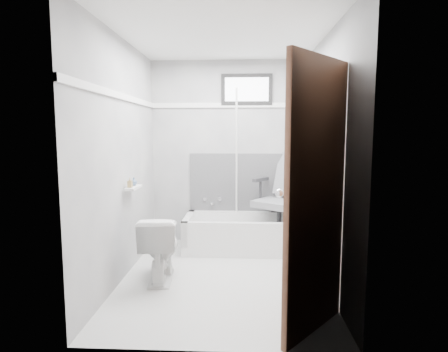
# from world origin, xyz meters

# --- Properties ---
(floor) EXTENTS (2.60, 2.60, 0.00)m
(floor) POSITION_xyz_m (0.00, 0.00, 0.00)
(floor) COLOR silver
(floor) RESTS_ON ground
(ceiling) EXTENTS (2.60, 2.60, 0.00)m
(ceiling) POSITION_xyz_m (0.00, 0.00, 2.40)
(ceiling) COLOR silver
(ceiling) RESTS_ON floor
(wall_back) EXTENTS (2.00, 0.02, 2.40)m
(wall_back) POSITION_xyz_m (0.00, 1.30, 1.20)
(wall_back) COLOR gray
(wall_back) RESTS_ON floor
(wall_front) EXTENTS (2.00, 0.02, 2.40)m
(wall_front) POSITION_xyz_m (0.00, -1.30, 1.20)
(wall_front) COLOR gray
(wall_front) RESTS_ON floor
(wall_left) EXTENTS (0.02, 2.60, 2.40)m
(wall_left) POSITION_xyz_m (-1.00, 0.00, 1.20)
(wall_left) COLOR gray
(wall_left) RESTS_ON floor
(wall_right) EXTENTS (0.02, 2.60, 2.40)m
(wall_right) POSITION_xyz_m (1.00, 0.00, 1.20)
(wall_right) COLOR gray
(wall_right) RESTS_ON floor
(bathtub) EXTENTS (1.50, 0.70, 0.42)m
(bathtub) POSITION_xyz_m (0.23, 0.93, 0.21)
(bathtub) COLOR white
(bathtub) RESTS_ON floor
(office_chair) EXTENTS (0.89, 0.89, 1.10)m
(office_chair) POSITION_xyz_m (0.66, 0.96, 0.67)
(office_chair) COLOR slate
(office_chair) RESTS_ON bathtub
(toilet) EXTENTS (0.42, 0.69, 0.65)m
(toilet) POSITION_xyz_m (-0.62, -0.07, 0.32)
(toilet) COLOR white
(toilet) RESTS_ON floor
(door) EXTENTS (0.78, 0.78, 2.00)m
(door) POSITION_xyz_m (0.98, -1.28, 1.00)
(door) COLOR brown
(door) RESTS_ON floor
(window) EXTENTS (0.66, 0.04, 0.40)m
(window) POSITION_xyz_m (0.25, 1.29, 2.02)
(window) COLOR black
(window) RESTS_ON wall_back
(backerboard) EXTENTS (1.50, 0.02, 0.78)m
(backerboard) POSITION_xyz_m (0.25, 1.29, 0.80)
(backerboard) COLOR #4C4C4F
(backerboard) RESTS_ON wall_back
(trim_back) EXTENTS (2.00, 0.02, 0.06)m
(trim_back) POSITION_xyz_m (0.00, 1.29, 1.82)
(trim_back) COLOR white
(trim_back) RESTS_ON wall_back
(trim_left) EXTENTS (0.02, 2.60, 0.06)m
(trim_left) POSITION_xyz_m (-0.99, 0.00, 1.82)
(trim_left) COLOR white
(trim_left) RESTS_ON wall_left
(pole) EXTENTS (0.02, 0.51, 1.90)m
(pole) POSITION_xyz_m (0.13, 1.06, 1.05)
(pole) COLOR white
(pole) RESTS_ON bathtub
(shelf) EXTENTS (0.10, 0.32, 0.02)m
(shelf) POSITION_xyz_m (-0.93, 0.12, 0.90)
(shelf) COLOR silver
(shelf) RESTS_ON wall_left
(soap_bottle_a) EXTENTS (0.04, 0.04, 0.10)m
(soap_bottle_a) POSITION_xyz_m (-0.94, 0.04, 0.97)
(soap_bottle_a) COLOR #A68A53
(soap_bottle_a) RESTS_ON shelf
(soap_bottle_b) EXTENTS (0.09, 0.09, 0.08)m
(soap_bottle_b) POSITION_xyz_m (-0.94, 0.18, 0.96)
(soap_bottle_b) COLOR slate
(soap_bottle_b) RESTS_ON shelf
(faucet) EXTENTS (0.26, 0.10, 0.16)m
(faucet) POSITION_xyz_m (-0.20, 1.27, 0.55)
(faucet) COLOR silver
(faucet) RESTS_ON wall_back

